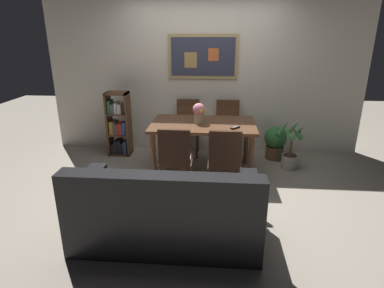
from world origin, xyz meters
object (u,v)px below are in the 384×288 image
dining_table (203,130)px  dining_chair_far_right (227,124)px  potted_ivy (275,142)px  dining_chair_near_right (224,158)px  bookshelf (119,127)px  leather_couch (166,213)px  tv_remote (235,128)px  potted_palm (290,149)px  dining_chair_near_left (175,156)px  flower_vase (199,112)px  dining_chair_far_left (188,122)px

dining_table → dining_chair_far_right: (0.37, 0.76, -0.12)m
dining_chair_far_right → potted_ivy: bearing=-10.1°
dining_chair_near_right → potted_ivy: (0.85, 1.40, -0.25)m
bookshelf → leather_couch: bearing=-63.6°
dining_table → tv_remote: size_ratio=10.18×
potted_palm → tv_remote: size_ratio=5.14×
dining_chair_near_left → bookshelf: size_ratio=0.86×
potted_palm → tv_remote: 1.08m
dining_chair_near_left → flower_vase: 0.88m
bookshelf → potted_palm: size_ratio=1.42×
dining_table → leather_couch: leather_couch is taller
potted_ivy → potted_palm: 0.41m
dining_chair_near_right → dining_chair_near_left: size_ratio=1.00×
potted_palm → dining_chair_near_left: bearing=-147.9°
leather_couch → potted_palm: bearing=50.9°
dining_chair_near_left → potted_palm: size_ratio=1.22×
bookshelf → tv_remote: (1.87, -0.85, 0.28)m
potted_ivy → potted_palm: (0.16, -0.38, 0.02)m
dining_chair_near_right → dining_chair_far_left: bearing=110.9°
dining_chair_near_right → flower_vase: (-0.36, 0.77, 0.38)m
dining_chair_near_left → flower_vase: size_ratio=3.14×
dining_chair_near_left → tv_remote: size_ratio=6.28×
dining_chair_near_right → leather_couch: dining_chair_near_right is taller
bookshelf → potted_ivy: (2.58, -0.01, -0.19)m
dining_chair_near_right → bookshelf: size_ratio=0.86×
dining_chair_near_left → potted_palm: dining_chair_near_left is taller
leather_couch → potted_ivy: size_ratio=3.12×
leather_couch → bookshelf: bookshelf is taller
bookshelf → potted_ivy: size_ratio=1.83×
dining_chair_near_left → potted_ivy: bearing=43.9°
dining_chair_near_right → dining_chair_far_left: 1.66m
potted_palm → potted_ivy: bearing=112.9°
tv_remote → dining_chair_near_right: bearing=-104.6°
dining_table → dining_chair_far_left: dining_chair_far_left is taller
dining_chair_near_right → potted_palm: 1.45m
dining_chair_far_left → bookshelf: 1.15m
dining_chair_far_right → dining_chair_far_left: bearing=178.9°
leather_couch → flower_vase: size_ratio=6.22×
dining_chair_far_left → leather_couch: dining_chair_far_left is taller
flower_vase → tv_remote: size_ratio=2.00×
tv_remote → flower_vase: bearing=156.7°
dining_chair_near_right → potted_ivy: bearing=58.8°
dining_chair_far_right → flower_vase: flower_vase is taller
dining_chair_far_right → tv_remote: bearing=-85.7°
flower_vase → dining_chair_far_left: bearing=106.7°
dining_chair_far_left → potted_palm: size_ratio=1.22×
bookshelf → dining_chair_near_left: bearing=-51.0°
potted_palm → flower_vase: size_ratio=2.58×
dining_table → dining_chair_near_right: (0.30, -0.78, -0.12)m
leather_couch → dining_chair_far_right: bearing=75.3°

